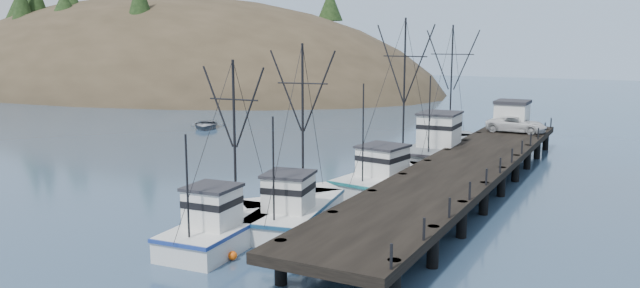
# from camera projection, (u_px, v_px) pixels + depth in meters

# --- Properties ---
(ground) EXTENTS (400.00, 400.00, 0.00)m
(ground) POSITION_uv_depth(u_px,v_px,m) (147.00, 224.00, 35.76)
(ground) COLOR navy
(ground) RESTS_ON ground
(pier) EXTENTS (6.00, 44.00, 2.00)m
(pier) POSITION_uv_depth(u_px,v_px,m) (464.00, 168.00, 43.00)
(pier) COLOR black
(pier) RESTS_ON ground
(headland) EXTENTS (134.80, 78.00, 51.00)m
(headland) POSITION_uv_depth(u_px,v_px,m) (143.00, 106.00, 139.52)
(headland) COLOR #382D1E
(headland) RESTS_ON ground
(distant_ridge) EXTENTS (360.00, 40.00, 26.00)m
(distant_ridge) POSITION_uv_depth(u_px,v_px,m) (591.00, 75.00, 179.47)
(distant_ridge) COLOR #9EB2C6
(distant_ridge) RESTS_ON ground
(distant_ridge_far) EXTENTS (180.00, 25.00, 18.00)m
(distant_ridge_far) POSITION_uv_depth(u_px,v_px,m) (438.00, 69.00, 215.52)
(distant_ridge_far) COLOR silver
(distant_ridge_far) RESTS_ON ground
(moored_sailboats) EXTENTS (19.15, 18.48, 6.35)m
(moored_sailboats) POSITION_uv_depth(u_px,v_px,m) (240.00, 102.00, 101.36)
(moored_sailboats) COLOR silver
(moored_sailboats) RESTS_ON ground
(trawler_near) EXTENTS (4.88, 10.42, 10.61)m
(trawler_near) POSITION_uv_depth(u_px,v_px,m) (298.00, 210.00, 35.71)
(trawler_near) COLOR silver
(trawler_near) RESTS_ON ground
(trawler_mid) EXTENTS (3.81, 9.69, 9.81)m
(trawler_mid) POSITION_uv_depth(u_px,v_px,m) (228.00, 226.00, 32.60)
(trawler_mid) COLOR silver
(trawler_mid) RESTS_ON ground
(trawler_far) EXTENTS (5.42, 12.24, 12.31)m
(trawler_far) POSITION_uv_depth(u_px,v_px,m) (394.00, 176.00, 44.47)
(trawler_far) COLOR silver
(trawler_far) RESTS_ON ground
(work_vessel) EXTENTS (4.54, 14.07, 12.00)m
(work_vessel) POSITION_uv_depth(u_px,v_px,m) (445.00, 149.00, 52.89)
(work_vessel) COLOR slate
(work_vessel) RESTS_ON ground
(pier_shed) EXTENTS (3.00, 3.20, 2.80)m
(pier_shed) POSITION_uv_depth(u_px,v_px,m) (512.00, 115.00, 58.54)
(pier_shed) COLOR silver
(pier_shed) RESTS_ON pier
(pickup_truck) EXTENTS (5.39, 2.59, 1.48)m
(pickup_truck) POSITION_uv_depth(u_px,v_px,m) (516.00, 124.00, 57.18)
(pickup_truck) COLOR silver
(pickup_truck) RESTS_ON pier
(motorboat) EXTENTS (6.39, 6.97, 1.18)m
(motorboat) POSITION_uv_depth(u_px,v_px,m) (206.00, 128.00, 73.94)
(motorboat) COLOR slate
(motorboat) RESTS_ON ground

